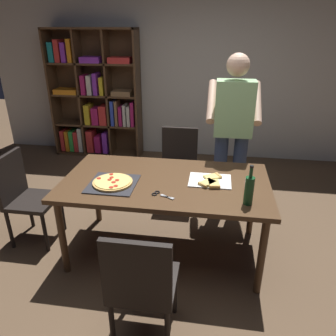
{
  "coord_description": "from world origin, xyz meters",
  "views": [
    {
      "loc": [
        0.4,
        -2.46,
        1.99
      ],
      "look_at": [
        0.0,
        0.15,
        0.8
      ],
      "focal_mm": 34.23,
      "sensor_mm": 36.0,
      "label": 1
    }
  ],
  "objects_px": {
    "person_serving_pizza": "(233,130)",
    "kitchen_scissors": "(160,194)",
    "wine_bottle": "(249,190)",
    "pepperoni_pizza_on_tray": "(113,183)",
    "chair_left_end": "(24,193)",
    "dining_table": "(165,187)",
    "bookshelf": "(95,99)",
    "chair_far_side": "(178,162)",
    "chair_near_camera": "(141,283)"
  },
  "relations": [
    {
      "from": "person_serving_pizza",
      "to": "kitchen_scissors",
      "type": "xyz_separation_m",
      "value": [
        -0.58,
        -1.02,
        -0.24
      ]
    },
    {
      "from": "person_serving_pizza",
      "to": "wine_bottle",
      "type": "relative_size",
      "value": 5.54
    },
    {
      "from": "pepperoni_pizza_on_tray",
      "to": "chair_left_end",
      "type": "bearing_deg",
      "value": 171.45
    },
    {
      "from": "dining_table",
      "to": "bookshelf",
      "type": "height_order",
      "value": "bookshelf"
    },
    {
      "from": "wine_bottle",
      "to": "bookshelf",
      "type": "bearing_deg",
      "value": 129.17
    },
    {
      "from": "chair_left_end",
      "to": "wine_bottle",
      "type": "bearing_deg",
      "value": -8.32
    },
    {
      "from": "person_serving_pizza",
      "to": "bookshelf",
      "type": "bearing_deg",
      "value": 142.06
    },
    {
      "from": "chair_far_side",
      "to": "dining_table",
      "type": "bearing_deg",
      "value": -90.0
    },
    {
      "from": "chair_near_camera",
      "to": "kitchen_scissors",
      "type": "height_order",
      "value": "chair_near_camera"
    },
    {
      "from": "dining_table",
      "to": "bookshelf",
      "type": "relative_size",
      "value": 0.92
    },
    {
      "from": "bookshelf",
      "to": "kitchen_scissors",
      "type": "height_order",
      "value": "bookshelf"
    },
    {
      "from": "chair_left_end",
      "to": "kitchen_scissors",
      "type": "distance_m",
      "value": 1.42
    },
    {
      "from": "chair_near_camera",
      "to": "chair_left_end",
      "type": "distance_m",
      "value": 1.69
    },
    {
      "from": "dining_table",
      "to": "chair_left_end",
      "type": "xyz_separation_m",
      "value": [
        -1.38,
        0.0,
        -0.17
      ]
    },
    {
      "from": "dining_table",
      "to": "kitchen_scissors",
      "type": "height_order",
      "value": "kitchen_scissors"
    },
    {
      "from": "dining_table",
      "to": "chair_far_side",
      "type": "xyz_separation_m",
      "value": [
        0.0,
        0.97,
        -0.17
      ]
    },
    {
      "from": "dining_table",
      "to": "wine_bottle",
      "type": "bearing_deg",
      "value": -23.98
    },
    {
      "from": "dining_table",
      "to": "chair_far_side",
      "type": "height_order",
      "value": "chair_far_side"
    },
    {
      "from": "pepperoni_pizza_on_tray",
      "to": "wine_bottle",
      "type": "height_order",
      "value": "wine_bottle"
    },
    {
      "from": "chair_far_side",
      "to": "person_serving_pizza",
      "type": "relative_size",
      "value": 0.51
    },
    {
      "from": "person_serving_pizza",
      "to": "pepperoni_pizza_on_tray",
      "type": "distance_m",
      "value": 1.37
    },
    {
      "from": "dining_table",
      "to": "bookshelf",
      "type": "distance_m",
      "value": 2.82
    },
    {
      "from": "chair_left_end",
      "to": "pepperoni_pizza_on_tray",
      "type": "distance_m",
      "value": 0.99
    },
    {
      "from": "chair_near_camera",
      "to": "bookshelf",
      "type": "height_order",
      "value": "bookshelf"
    },
    {
      "from": "dining_table",
      "to": "pepperoni_pizza_on_tray",
      "type": "xyz_separation_m",
      "value": [
        -0.43,
        -0.14,
        0.08
      ]
    },
    {
      "from": "bookshelf",
      "to": "wine_bottle",
      "type": "height_order",
      "value": "bookshelf"
    },
    {
      "from": "chair_far_side",
      "to": "pepperoni_pizza_on_tray",
      "type": "distance_m",
      "value": 1.22
    },
    {
      "from": "bookshelf",
      "to": "chair_left_end",
      "type": "bearing_deg",
      "value": -86.97
    },
    {
      "from": "bookshelf",
      "to": "pepperoni_pizza_on_tray",
      "type": "distance_m",
      "value": 2.74
    },
    {
      "from": "wine_bottle",
      "to": "kitchen_scissors",
      "type": "distance_m",
      "value": 0.69
    },
    {
      "from": "chair_near_camera",
      "to": "wine_bottle",
      "type": "height_order",
      "value": "wine_bottle"
    },
    {
      "from": "dining_table",
      "to": "chair_far_side",
      "type": "distance_m",
      "value": 0.99
    },
    {
      "from": "chair_far_side",
      "to": "bookshelf",
      "type": "distance_m",
      "value": 2.1
    },
    {
      "from": "person_serving_pizza",
      "to": "chair_far_side",
      "type": "bearing_deg",
      "value": 159.16
    },
    {
      "from": "chair_near_camera",
      "to": "chair_far_side",
      "type": "distance_m",
      "value": 1.95
    },
    {
      "from": "person_serving_pizza",
      "to": "kitchen_scissors",
      "type": "distance_m",
      "value": 1.2
    },
    {
      "from": "chair_near_camera",
      "to": "chair_left_end",
      "type": "xyz_separation_m",
      "value": [
        -1.38,
        0.97,
        0.0
      ]
    },
    {
      "from": "chair_near_camera",
      "to": "person_serving_pizza",
      "type": "height_order",
      "value": "person_serving_pizza"
    },
    {
      "from": "person_serving_pizza",
      "to": "chair_left_end",
      "type": "bearing_deg",
      "value": -158.98
    },
    {
      "from": "chair_far_side",
      "to": "chair_left_end",
      "type": "xyz_separation_m",
      "value": [
        -1.38,
        -0.97,
        0.0
      ]
    },
    {
      "from": "chair_near_camera",
      "to": "person_serving_pizza",
      "type": "xyz_separation_m",
      "value": [
        0.58,
        1.73,
        0.49
      ]
    },
    {
      "from": "dining_table",
      "to": "pepperoni_pizza_on_tray",
      "type": "height_order",
      "value": "pepperoni_pizza_on_tray"
    },
    {
      "from": "wine_bottle",
      "to": "chair_near_camera",
      "type": "bearing_deg",
      "value": -135.17
    },
    {
      "from": "person_serving_pizza",
      "to": "wine_bottle",
      "type": "height_order",
      "value": "person_serving_pizza"
    },
    {
      "from": "chair_near_camera",
      "to": "wine_bottle",
      "type": "xyz_separation_m",
      "value": [
        0.68,
        0.67,
        0.36
      ]
    },
    {
      "from": "chair_far_side",
      "to": "person_serving_pizza",
      "type": "bearing_deg",
      "value": -20.84
    },
    {
      "from": "person_serving_pizza",
      "to": "wine_bottle",
      "type": "xyz_separation_m",
      "value": [
        0.1,
        -1.05,
        -0.13
      ]
    },
    {
      "from": "dining_table",
      "to": "chair_left_end",
      "type": "height_order",
      "value": "chair_left_end"
    },
    {
      "from": "chair_near_camera",
      "to": "bookshelf",
      "type": "distance_m",
      "value": 3.69
    },
    {
      "from": "person_serving_pizza",
      "to": "pepperoni_pizza_on_tray",
      "type": "xyz_separation_m",
      "value": [
        -1.01,
        -0.9,
        -0.23
      ]
    }
  ]
}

